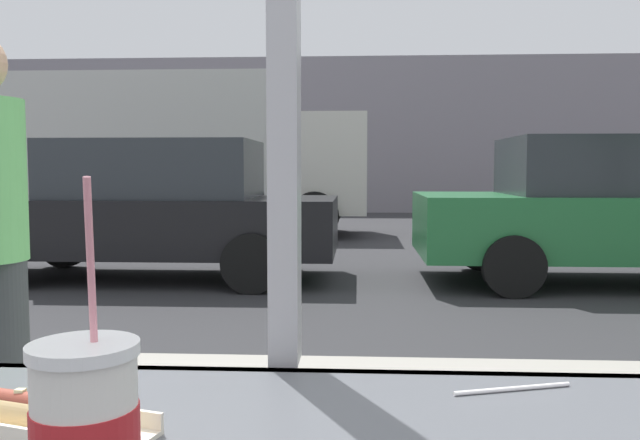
% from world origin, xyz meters
% --- Properties ---
extents(ground_plane, '(60.00, 60.00, 0.00)m').
position_xyz_m(ground_plane, '(0.00, 8.00, 0.00)').
color(ground_plane, '#2D2D30').
extents(building_facade_far, '(28.00, 1.20, 4.63)m').
position_xyz_m(building_facade_far, '(0.00, 19.49, 2.31)').
color(building_facade_far, gray).
rests_on(building_facade_far, ground).
extents(soda_cup_left, '(0.10, 0.10, 0.33)m').
position_xyz_m(soda_cup_left, '(-0.13, -0.45, 1.07)').
color(soda_cup_left, silver).
rests_on(soda_cup_left, window_counter).
extents(hotdog_tray_near, '(0.27, 0.17, 0.05)m').
position_xyz_m(hotdog_tray_near, '(-0.25, -0.26, 1.00)').
color(hotdog_tray_near, beige).
rests_on(hotdog_tray_near, window_counter).
extents(loose_straw, '(0.18, 0.06, 0.01)m').
position_xyz_m(loose_straw, '(0.36, -0.06, 0.98)').
color(loose_straw, white).
rests_on(loose_straw, window_counter).
extents(parked_car_black, '(4.50, 1.91, 1.64)m').
position_xyz_m(parked_car_black, '(-2.34, 6.70, 0.84)').
color(parked_car_black, black).
rests_on(parked_car_black, ground).
extents(parked_car_green, '(4.63, 2.04, 1.67)m').
position_xyz_m(parked_car_green, '(3.12, 6.70, 0.85)').
color(parked_car_green, '#236B38').
rests_on(parked_car_green, ground).
extents(box_truck, '(7.12, 2.44, 3.10)m').
position_xyz_m(box_truck, '(-3.46, 12.06, 1.68)').
color(box_truck, beige).
rests_on(box_truck, ground).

